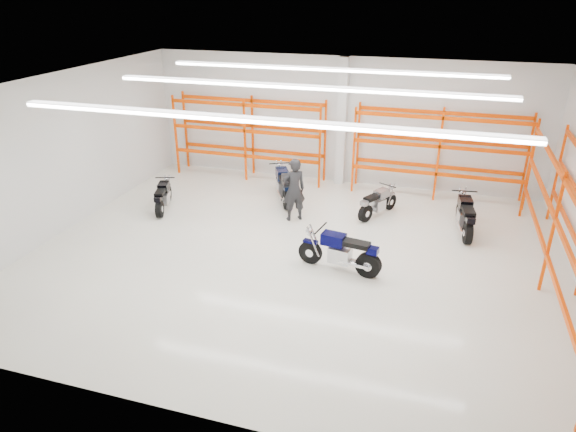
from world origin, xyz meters
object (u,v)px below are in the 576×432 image
(standing_man, at_px, (294,190))
(motorcycle_main, at_px, (343,253))
(structural_column, at_px, (342,123))
(motorcycle_back_d, at_px, (465,217))
(motorcycle_back_b, at_px, (284,185))
(motorcycle_back_a, at_px, (163,197))
(motorcycle_back_c, at_px, (377,203))

(standing_man, bearing_deg, motorcycle_main, 93.15)
(standing_man, xyz_separation_m, structural_column, (0.70, 3.63, 1.26))
(motorcycle_main, bearing_deg, structural_column, 102.28)
(standing_man, bearing_deg, motorcycle_back_d, 151.61)
(motorcycle_back_d, distance_m, standing_man, 5.10)
(motorcycle_back_b, height_order, motorcycle_back_d, motorcycle_back_b)
(motorcycle_main, xyz_separation_m, motorcycle_back_a, (-6.32, 2.15, -0.07))
(motorcycle_back_c, xyz_separation_m, motorcycle_back_d, (2.63, -0.44, 0.08))
(motorcycle_back_d, height_order, standing_man, standing_man)
(motorcycle_back_d, relative_size, standing_man, 1.12)
(motorcycle_back_b, xyz_separation_m, standing_man, (0.72, -1.27, 0.40))
(motorcycle_main, xyz_separation_m, structural_column, (-1.37, 6.31, 1.74))
(motorcycle_back_c, bearing_deg, motorcycle_back_b, 174.91)
(motorcycle_back_a, xyz_separation_m, structural_column, (4.94, 4.15, 1.81))
(motorcycle_back_a, relative_size, motorcycle_back_d, 0.84)
(motorcycle_back_a, height_order, motorcycle_back_b, motorcycle_back_b)
(motorcycle_back_b, relative_size, motorcycle_back_d, 1.02)
(motorcycle_back_c, distance_m, structural_column, 3.64)
(motorcycle_back_c, height_order, motorcycle_back_d, motorcycle_back_d)
(motorcycle_back_c, bearing_deg, motorcycle_back_a, -167.24)
(motorcycle_main, bearing_deg, motorcycle_back_a, 161.18)
(structural_column, bearing_deg, motorcycle_back_a, -139.96)
(motorcycle_back_b, relative_size, structural_column, 0.50)
(motorcycle_back_a, bearing_deg, motorcycle_back_c, 12.76)
(motorcycle_main, distance_m, motorcycle_back_b, 4.83)
(motorcycle_back_b, relative_size, motorcycle_back_c, 1.32)
(motorcycle_back_a, distance_m, structural_column, 6.71)
(motorcycle_back_b, height_order, motorcycle_back_c, motorcycle_back_b)
(motorcycle_back_c, relative_size, standing_man, 0.86)
(motorcycle_back_a, xyz_separation_m, motorcycle_back_d, (9.29, 1.07, 0.07))
(motorcycle_back_c, bearing_deg, standing_man, -157.74)
(motorcycle_main, xyz_separation_m, motorcycle_back_c, (0.35, 3.66, -0.08))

